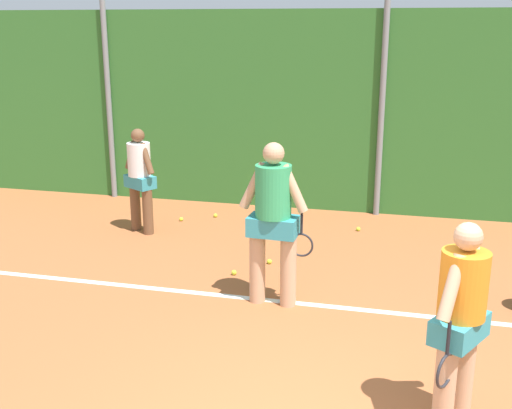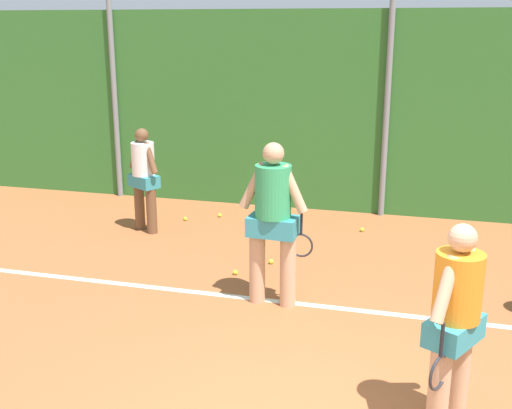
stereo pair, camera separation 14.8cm
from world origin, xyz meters
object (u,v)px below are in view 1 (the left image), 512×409
at_px(player_backcourt_far, 140,175).
at_px(tennis_ball_0, 269,261).
at_px(player_foreground_near, 460,316).
at_px(player_midcourt, 273,216).
at_px(tennis_ball_9, 181,219).
at_px(tennis_ball_3, 358,229).
at_px(tennis_ball_5, 252,220).
at_px(tennis_ball_6, 215,215).
at_px(tennis_ball_11, 234,273).

bearing_deg(player_backcourt_far, tennis_ball_0, -171.66).
bearing_deg(tennis_ball_0, player_foreground_near, -54.67).
distance_m(player_midcourt, tennis_ball_9, 3.64).
relative_size(tennis_ball_3, tennis_ball_5, 1.00).
distance_m(tennis_ball_0, tennis_ball_3, 2.01).
distance_m(player_foreground_near, tennis_ball_6, 6.22).
bearing_deg(tennis_ball_9, tennis_ball_6, 34.61).
height_order(tennis_ball_0, tennis_ball_5, same).
relative_size(tennis_ball_0, tennis_ball_9, 1.00).
height_order(tennis_ball_0, tennis_ball_9, same).
distance_m(player_foreground_near, tennis_ball_5, 5.79).
bearing_deg(tennis_ball_9, tennis_ball_0, -39.88).
xyz_separation_m(player_foreground_near, tennis_ball_0, (-2.22, 3.13, -0.93)).
distance_m(player_midcourt, tennis_ball_0, 1.62).
distance_m(tennis_ball_0, tennis_ball_5, 1.91).
relative_size(player_backcourt_far, tennis_ball_9, 24.71).
height_order(player_backcourt_far, tennis_ball_3, player_backcourt_far).
bearing_deg(tennis_ball_3, tennis_ball_5, 177.74).
bearing_deg(player_midcourt, tennis_ball_3, 78.94).
relative_size(tennis_ball_0, tennis_ball_3, 1.00).
distance_m(tennis_ball_6, tennis_ball_11, 2.57).
distance_m(player_midcourt, player_backcourt_far, 3.31).
bearing_deg(player_midcourt, player_foreground_near, -41.89).
height_order(tennis_ball_6, tennis_ball_9, same).
xyz_separation_m(tennis_ball_3, tennis_ball_9, (-2.90, -0.17, 0.00)).
distance_m(player_midcourt, tennis_ball_5, 3.32).
bearing_deg(player_midcourt, tennis_ball_0, 107.66).
distance_m(tennis_ball_0, tennis_ball_6, 2.31).
bearing_deg(tennis_ball_3, tennis_ball_9, -176.56).
bearing_deg(player_backcourt_far, tennis_ball_6, -102.14).
xyz_separation_m(player_foreground_near, tennis_ball_6, (-3.57, 5.01, -0.93)).
relative_size(player_backcourt_far, tennis_ball_5, 24.71).
bearing_deg(tennis_ball_0, tennis_ball_5, 111.22).
xyz_separation_m(player_foreground_near, tennis_ball_3, (-1.16, 4.84, -0.93)).
bearing_deg(player_foreground_near, tennis_ball_6, -115.66).
bearing_deg(tennis_ball_5, player_midcourt, -71.48).
distance_m(player_foreground_near, player_midcourt, 2.71).
xyz_separation_m(player_backcourt_far, tennis_ball_6, (0.89, 0.99, -0.88)).
bearing_deg(player_foreground_near, tennis_ball_3, -137.68).
height_order(player_foreground_near, player_midcourt, player_midcourt).
relative_size(tennis_ball_9, tennis_ball_11, 1.00).
bearing_deg(tennis_ball_11, tennis_ball_5, 98.25).
distance_m(tennis_ball_3, tennis_ball_6, 2.42).
relative_size(tennis_ball_3, tennis_ball_11, 1.00).
bearing_deg(player_midcourt, tennis_ball_9, 131.35).
xyz_separation_m(player_midcourt, tennis_ball_3, (0.75, 2.92, -1.04)).
height_order(player_backcourt_far, tennis_ball_0, player_backcourt_far).
bearing_deg(tennis_ball_9, tennis_ball_3, 3.44).
xyz_separation_m(player_foreground_near, player_midcourt, (-1.91, 1.92, 0.10)).
xyz_separation_m(tennis_ball_3, tennis_ball_6, (-2.41, 0.16, 0.00)).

